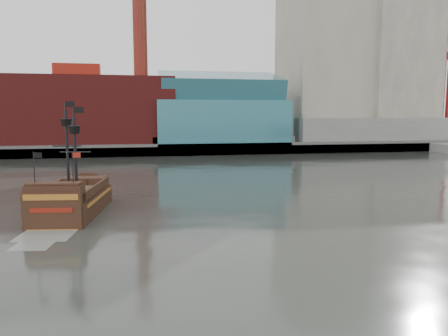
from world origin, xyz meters
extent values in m
plane|color=#2D302A|center=(0.00, 0.00, 0.00)|extent=(400.00, 400.00, 0.00)
cube|color=slate|center=(0.00, 92.00, 1.00)|extent=(220.00, 60.00, 2.00)
cube|color=#4C4C49|center=(0.00, 62.50, 1.30)|extent=(220.00, 1.00, 2.60)
cube|color=maroon|center=(-22.00, 72.00, 9.50)|extent=(42.00, 18.00, 15.00)
cube|color=#2B6673|center=(10.00, 70.00, 7.00)|extent=(30.00, 16.00, 10.00)
cube|color=#A69C89|center=(40.00, 80.00, 25.00)|extent=(20.00, 22.00, 46.00)
cube|color=#A8A08D|center=(58.00, 76.00, 21.00)|extent=(18.00, 18.00, 38.00)
cube|color=#A69C89|center=(50.00, 97.00, 28.00)|extent=(24.00, 20.00, 52.00)
cube|color=slate|center=(48.00, 66.00, 5.00)|extent=(40.00, 6.00, 6.00)
cylinder|color=maroon|center=(-8.00, 74.00, 28.00)|extent=(3.20, 3.20, 22.00)
cube|color=#2B6673|center=(10.00, 70.00, 15.00)|extent=(28.00, 14.94, 8.78)
cube|color=slate|center=(78.00, 82.00, 3.50)|extent=(4.00, 4.00, 3.00)
cylinder|color=maroon|center=(78.00, 82.00, 18.00)|extent=(1.40, 1.40, 32.00)
cube|color=maroon|center=(75.00, 82.00, 33.00)|extent=(5.00, 2.50, 2.50)
cube|color=slate|center=(88.00, 92.00, 3.50)|extent=(4.00, 4.00, 3.00)
cylinder|color=maroon|center=(88.00, 92.00, 15.00)|extent=(1.40, 1.40, 26.00)
cube|color=maroon|center=(85.00, 92.00, 27.00)|extent=(5.00, 2.50, 2.50)
cube|color=black|center=(-15.15, 9.51, 0.56)|extent=(6.21, 11.73, 2.42)
cube|color=#47291A|center=(-15.15, 9.51, 1.91)|extent=(5.59, 10.56, 0.28)
cube|color=black|center=(-14.51, 13.93, 2.24)|extent=(4.24, 2.78, 0.93)
cube|color=black|center=(-15.85, 4.71, 2.61)|extent=(4.59, 2.11, 1.68)
cube|color=black|center=(-15.97, 3.87, 1.12)|extent=(4.55, 0.88, 3.73)
cube|color=#A76520|center=(-15.99, 3.74, 2.61)|extent=(4.16, 0.67, 0.47)
cube|color=maroon|center=(-15.99, 3.74, 1.58)|extent=(3.24, 0.54, 0.37)
cylinder|color=black|center=(-15.69, 11.00, 5.68)|extent=(0.30, 0.30, 7.27)
cylinder|color=black|center=(-14.56, 7.73, 5.40)|extent=(0.30, 0.30, 6.71)
cone|color=black|center=(-15.69, 11.00, 8.20)|extent=(1.16, 1.16, 0.65)
cone|color=black|center=(-14.56, 7.73, 7.64)|extent=(1.16, 1.16, 0.65)
cube|color=black|center=(-15.28, 10.94, 9.88)|extent=(0.83, 0.15, 0.51)
cube|color=black|center=(-14.15, 7.67, 9.32)|extent=(0.83, 0.15, 0.51)
cube|color=#9A9F9A|center=(-16.19, 2.32, 0.01)|extent=(4.40, 3.89, 0.01)
camera|label=1|loc=(-9.38, -31.28, 8.99)|focal=35.00mm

